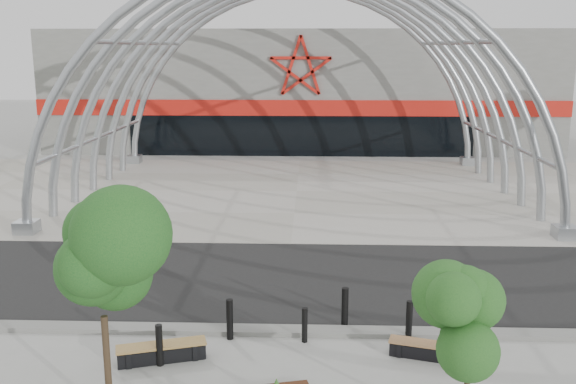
{
  "coord_description": "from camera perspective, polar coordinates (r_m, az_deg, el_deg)",
  "views": [
    {
      "loc": [
        0.69,
        -14.86,
        6.87
      ],
      "look_at": [
        0.0,
        4.0,
        2.6
      ],
      "focal_mm": 40.0,
      "sensor_mm": 36.0,
      "label": 1
    }
  ],
  "objects": [
    {
      "name": "bollard_0",
      "position": [
        14.75,
        -11.36,
        -13.21
      ],
      "size": [
        0.15,
        0.15,
        0.96
      ],
      "primitive_type": "cylinder",
      "color": "black",
      "rests_on": "ground"
    },
    {
      "name": "bollard_3",
      "position": [
        15.54,
        1.49,
        -11.74
      ],
      "size": [
        0.14,
        0.14,
        0.86
      ],
      "primitive_type": "cylinder",
      "color": "black",
      "rests_on": "ground"
    },
    {
      "name": "arena_building",
      "position": [
        48.4,
        1.29,
        9.34
      ],
      "size": [
        34.0,
        15.24,
        8.0
      ],
      "color": "slate",
      "rests_on": "ground"
    },
    {
      "name": "road",
      "position": [
        19.61,
        -0.05,
        -7.72
      ],
      "size": [
        140.0,
        7.0,
        0.02
      ],
      "primitive_type": "cube",
      "color": "black",
      "rests_on": "ground"
    },
    {
      "name": "ground",
      "position": [
        16.39,
        -0.52,
        -12.04
      ],
      "size": [
        140.0,
        140.0,
        0.0
      ],
      "primitive_type": "plane",
      "color": "#9C9B96",
      "rests_on": "ground"
    },
    {
      "name": "street_tree_0",
      "position": [
        12.09,
        -16.28,
        -6.92
      ],
      "size": [
        1.78,
        1.78,
        4.05
      ],
      "color": "#302718",
      "rests_on": "ground"
    },
    {
      "name": "bollard_2",
      "position": [
        16.29,
        5.08,
        -10.22
      ],
      "size": [
        0.17,
        0.17,
        1.05
      ],
      "primitive_type": "cylinder",
      "color": "black",
      "rests_on": "ground"
    },
    {
      "name": "bench_1",
      "position": [
        15.23,
        12.45,
        -13.63
      ],
      "size": [
        1.84,
        0.87,
        0.38
      ],
      "color": "black",
      "rests_on": "ground"
    },
    {
      "name": "kerb",
      "position": [
        16.14,
        -0.56,
        -12.22
      ],
      "size": [
        60.0,
        0.5,
        0.12
      ],
      "primitive_type": "cube",
      "color": "slate",
      "rests_on": "ground"
    },
    {
      "name": "bench_0",
      "position": [
        15.04,
        -11.16,
        -13.83
      ],
      "size": [
        2.02,
        1.0,
        0.42
      ],
      "color": "black",
      "rests_on": "ground"
    },
    {
      "name": "bollard_4",
      "position": [
        15.92,
        10.71,
        -11.13
      ],
      "size": [
        0.16,
        0.16,
        0.97
      ],
      "primitive_type": "cylinder",
      "color": "black",
      "rests_on": "ground"
    },
    {
      "name": "forecourt",
      "position": [
        31.13,
        0.77,
        0.04
      ],
      "size": [
        60.0,
        17.0,
        0.04
      ],
      "primitive_type": "cube",
      "color": "#A7A296",
      "rests_on": "ground"
    },
    {
      "name": "street_tree_1",
      "position": [
        11.85,
        15.99,
        -10.73
      ],
      "size": [
        1.32,
        1.32,
        3.13
      ],
      "color": "black",
      "rests_on": "ground"
    },
    {
      "name": "bollard_1",
      "position": [
        15.72,
        -5.2,
        -11.2
      ],
      "size": [
        0.16,
        0.16,
        1.01
      ],
      "primitive_type": "cylinder",
      "color": "black",
      "rests_on": "ground"
    },
    {
      "name": "vault_canopy",
      "position": [
        31.13,
        0.77,
        0.04
      ],
      "size": [
        20.8,
        15.8,
        20.36
      ],
      "color": "#9BA0A5",
      "rests_on": "ground"
    }
  ]
}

